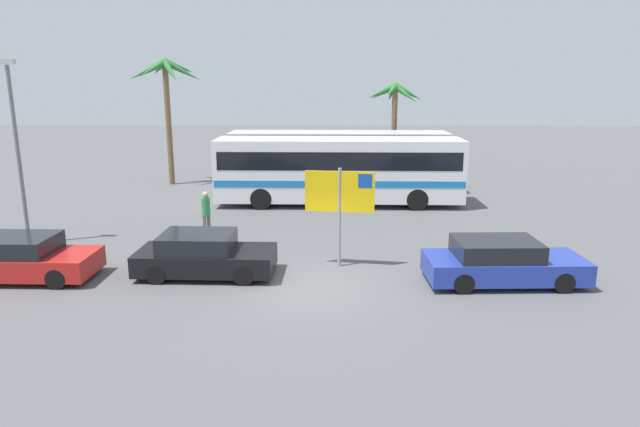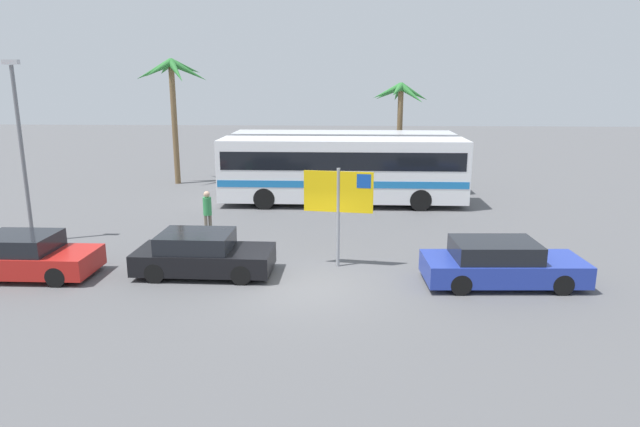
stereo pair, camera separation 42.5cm
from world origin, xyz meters
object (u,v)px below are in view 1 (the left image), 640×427
Objects in this scene: bus_rear_coach at (339,158)px; car_black at (204,255)px; bus_front_coach at (339,168)px; car_blue at (502,262)px; car_red at (26,259)px; ferry_sign at (341,196)px; pedestrian_by_bus at (206,211)px.

bus_rear_coach is 2.78× the size of car_black.
bus_front_coach is 11.08m from car_black.
car_blue is 14.22m from car_red.
ferry_sign is 9.74m from car_red.
ferry_sign reaches higher than pedestrian_by_bus.
bus_rear_coach is 2.93× the size of car_red.
car_black is (-8.93, 0.49, -0.00)m from car_blue.
car_red is at bearing -123.88° from bus_rear_coach.
car_blue is (4.73, -1.42, -1.69)m from ferry_sign.
ferry_sign is (-0.04, -12.79, 0.54)m from bus_rear_coach.
ferry_sign is 5.22m from car_blue.
bus_rear_coach reaches higher than car_black.
car_black is at bearing -112.54° from bus_front_coach.
bus_rear_coach is at bearing 73.67° from car_black.
ferry_sign is 0.76× the size of car_black.
bus_rear_coach is 10.87m from pedestrian_by_bus.
bus_rear_coach is at bearing 97.83° from ferry_sign.
bus_front_coach is 2.93× the size of car_red.
pedestrian_by_bus reaches higher than car_red.
bus_front_coach is 11.72m from car_blue.
car_red is 0.95× the size of car_black.
car_red is at bearing 177.23° from car_blue.
bus_rear_coach is 6.51× the size of pedestrian_by_bus.
pedestrian_by_bus is at bearing -130.09° from bus_front_coach.
pedestrian_by_bus is (-9.79, 4.64, 0.43)m from car_blue.
car_red is 6.41m from pedestrian_by_bus.
car_red is at bearing -131.78° from bus_front_coach.
car_blue is at bearing -8.74° from ferry_sign.
bus_rear_coach reaches higher than car_blue.
bus_rear_coach is 2.50× the size of car_blue.
bus_front_coach is 1.00× the size of bus_rear_coach.
car_blue is at bearing -0.28° from car_red.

